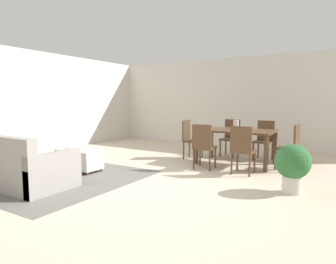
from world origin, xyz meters
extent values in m
plane|color=beige|center=(0.00, 0.00, 0.00)|extent=(10.80, 10.80, 0.00)
cube|color=silver|center=(0.00, 5.00, 1.35)|extent=(9.00, 0.12, 2.70)
cube|color=silver|center=(-4.50, 0.50, 1.35)|extent=(0.12, 11.00, 2.70)
cube|color=slate|center=(-1.91, -0.46, 0.00)|extent=(3.00, 2.80, 0.01)
cube|color=gray|center=(-1.96, -1.05, 0.21)|extent=(1.91, 0.93, 0.42)
cube|color=gray|center=(-1.08, -1.05, 0.31)|extent=(0.14, 0.93, 0.62)
cube|color=tan|center=(-1.96, -1.18, 0.60)|extent=(0.35, 0.10, 0.36)
cube|color=silver|center=(-1.47, -1.18, 0.59)|extent=(0.34, 0.12, 0.35)
cube|color=silver|center=(-1.86, 0.12, 0.24)|extent=(0.91, 0.46, 0.37)
cylinder|color=#513823|center=(-2.26, 0.30, 0.03)|extent=(0.05, 0.05, 0.06)
cylinder|color=#513823|center=(-1.45, 0.30, 0.03)|extent=(0.05, 0.05, 0.06)
cylinder|color=#513823|center=(-2.26, -0.06, 0.03)|extent=(0.05, 0.05, 0.06)
cylinder|color=#513823|center=(-1.45, -0.06, 0.03)|extent=(0.05, 0.05, 0.06)
cube|color=#513823|center=(0.57, 2.38, 0.74)|extent=(1.62, 0.97, 0.04)
cube|color=#513823|center=(-0.18, 2.80, 0.36)|extent=(0.07, 0.07, 0.72)
cube|color=#513823|center=(1.32, 2.80, 0.36)|extent=(0.07, 0.07, 0.72)
cube|color=#513823|center=(-0.18, 1.95, 0.36)|extent=(0.07, 0.07, 0.72)
cube|color=#513823|center=(1.32, 1.95, 0.36)|extent=(0.07, 0.07, 0.72)
cube|color=#513823|center=(0.18, 1.61, 0.43)|extent=(0.42, 0.42, 0.04)
cube|color=#513823|center=(0.19, 1.43, 0.69)|extent=(0.40, 0.07, 0.47)
cylinder|color=#513823|center=(0.00, 1.77, 0.21)|extent=(0.04, 0.04, 0.41)
cylinder|color=#513823|center=(0.34, 1.79, 0.21)|extent=(0.04, 0.04, 0.41)
cylinder|color=#513823|center=(0.02, 1.43, 0.21)|extent=(0.04, 0.04, 0.41)
cylinder|color=#513823|center=(0.36, 1.45, 0.21)|extent=(0.04, 0.04, 0.41)
cube|color=#513823|center=(0.99, 1.59, 0.43)|extent=(0.40, 0.40, 0.04)
cube|color=#513823|center=(0.99, 1.41, 0.69)|extent=(0.40, 0.04, 0.47)
cylinder|color=#513823|center=(0.82, 1.76, 0.21)|extent=(0.04, 0.04, 0.41)
cylinder|color=#513823|center=(1.16, 1.76, 0.21)|extent=(0.04, 0.04, 0.41)
cylinder|color=#513823|center=(0.82, 1.42, 0.21)|extent=(0.04, 0.04, 0.41)
cylinder|color=#513823|center=(1.16, 1.42, 0.21)|extent=(0.04, 0.04, 0.41)
cube|color=#513823|center=(0.14, 3.17, 0.43)|extent=(0.42, 0.42, 0.04)
cube|color=#513823|center=(0.15, 3.35, 0.69)|extent=(0.40, 0.06, 0.47)
cylinder|color=#513823|center=(0.30, 2.99, 0.21)|extent=(0.04, 0.04, 0.41)
cylinder|color=#513823|center=(-0.04, 3.01, 0.21)|extent=(0.04, 0.04, 0.41)
cylinder|color=#513823|center=(0.32, 3.33, 0.21)|extent=(0.04, 0.04, 0.41)
cylinder|color=#513823|center=(-0.02, 3.35, 0.21)|extent=(0.04, 0.04, 0.41)
cube|color=#513823|center=(0.98, 3.13, 0.43)|extent=(0.43, 0.43, 0.04)
cube|color=#513823|center=(0.99, 3.31, 0.69)|extent=(0.40, 0.07, 0.47)
cylinder|color=#513823|center=(1.13, 2.95, 0.21)|extent=(0.04, 0.04, 0.41)
cylinder|color=#513823|center=(0.79, 2.98, 0.21)|extent=(0.04, 0.04, 0.41)
cylinder|color=#513823|center=(1.16, 3.29, 0.21)|extent=(0.04, 0.04, 0.41)
cylinder|color=#513823|center=(0.82, 3.31, 0.21)|extent=(0.04, 0.04, 0.41)
cube|color=#513823|center=(1.63, 2.37, 0.43)|extent=(0.42, 0.42, 0.04)
cube|color=#513823|center=(1.81, 2.36, 0.69)|extent=(0.06, 0.40, 0.47)
cylinder|color=#513823|center=(1.45, 2.21, 0.21)|extent=(0.04, 0.04, 0.41)
cylinder|color=#513823|center=(1.47, 2.55, 0.21)|extent=(0.04, 0.04, 0.41)
cylinder|color=#513823|center=(1.79, 2.19, 0.21)|extent=(0.04, 0.04, 0.41)
cylinder|color=#513823|center=(1.80, 2.53, 0.21)|extent=(0.04, 0.04, 0.41)
cube|color=#513823|center=(-0.49, 2.41, 0.43)|extent=(0.43, 0.43, 0.04)
cube|color=#513823|center=(-0.67, 2.40, 0.69)|extent=(0.07, 0.40, 0.47)
cylinder|color=#513823|center=(-0.33, 2.59, 0.21)|extent=(0.04, 0.04, 0.41)
cylinder|color=#513823|center=(-0.31, 2.26, 0.21)|extent=(0.04, 0.04, 0.41)
cylinder|color=#513823|center=(-0.67, 2.57, 0.21)|extent=(0.04, 0.04, 0.41)
cylinder|color=#513823|center=(-0.65, 2.23, 0.21)|extent=(0.04, 0.04, 0.41)
cylinder|color=silver|center=(0.57, 2.37, 0.86)|extent=(0.12, 0.12, 0.21)
cube|color=silver|center=(-1.96, 0.08, 0.44)|extent=(0.29, 0.24, 0.03)
cylinder|color=beige|center=(1.98, 0.80, 0.13)|extent=(0.28, 0.28, 0.26)
sphere|color=#2D6633|center=(1.98, 0.80, 0.48)|extent=(0.52, 0.52, 0.52)
camera|label=1|loc=(2.65, -3.85, 1.38)|focal=31.53mm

